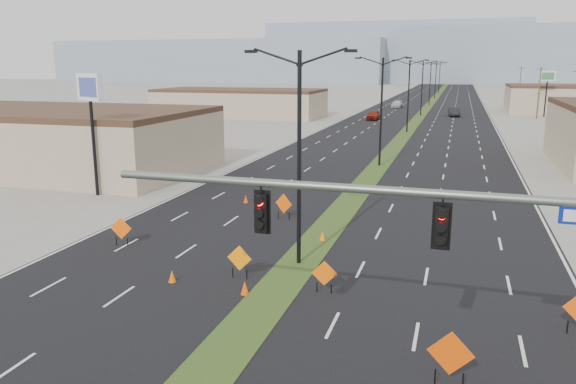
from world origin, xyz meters
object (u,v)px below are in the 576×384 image
(construction_sign_3, at_px, (324,275))
(construction_sign_4, at_px, (451,355))
(streetlight_6, at_px, (439,77))
(construction_sign_2, at_px, (284,205))
(signal_mast, at_px, (516,249))
(streetlight_1, at_px, (381,108))
(streetlight_4, at_px, (430,82))
(car_far, at_px, (397,104))
(cone_2, at_px, (322,236))
(streetlight_5, at_px, (436,79))
(car_mid, at_px, (454,112))
(construction_sign_0, at_px, (121,229))
(pole_sign_west, at_px, (90,97))
(streetlight_0, at_px, (299,152))
(car_left, at_px, (373,115))
(construction_sign_1, at_px, (239,259))
(streetlight_3, at_px, (422,86))
(cone_1, at_px, (245,288))
(cone_3, at_px, (246,199))
(cone_0, at_px, (172,276))
(pole_sign_east_far, at_px, (547,80))
(streetlight_2, at_px, (409,94))

(construction_sign_3, bearing_deg, construction_sign_4, -59.14)
(streetlight_6, height_order, construction_sign_2, streetlight_6)
(signal_mast, relative_size, streetlight_1, 1.63)
(construction_sign_3, bearing_deg, streetlight_4, 80.39)
(car_far, bearing_deg, construction_sign_3, -83.27)
(signal_mast, distance_m, streetlight_4, 122.30)
(streetlight_4, bearing_deg, cone_2, -89.86)
(signal_mast, xyz_separation_m, streetlight_5, (-8.56, 150.00, 0.63))
(signal_mast, bearing_deg, car_mid, 91.56)
(construction_sign_0, relative_size, pole_sign_west, 0.18)
(streetlight_0, height_order, car_left, streetlight_0)
(streetlight_0, xyz_separation_m, streetlight_4, (0.00, 112.00, 0.00))
(construction_sign_1, height_order, construction_sign_3, construction_sign_1)
(streetlight_5, relative_size, car_mid, 2.01)
(streetlight_3, height_order, cone_1, streetlight_3)
(cone_2, distance_m, cone_3, 9.84)
(cone_0, relative_size, cone_1, 0.93)
(pole_sign_east_far, bearing_deg, construction_sign_3, -111.73)
(signal_mast, distance_m, streetlight_6, 178.21)
(construction_sign_0, distance_m, construction_sign_1, 8.09)
(signal_mast, xyz_separation_m, streetlight_4, (-8.56, 122.00, 0.63))
(car_mid, height_order, cone_2, car_mid)
(pole_sign_west, distance_m, pole_sign_east_far, 87.37)
(car_left, xyz_separation_m, pole_sign_east_far, (29.05, 14.32, 5.83))
(car_mid, relative_size, construction_sign_3, 3.53)
(streetlight_3, bearing_deg, cone_3, -95.32)
(cone_3, bearing_deg, construction_sign_2, -41.42)
(car_left, xyz_separation_m, cone_2, (7.55, -69.29, -0.55))
(pole_sign_west, bearing_deg, streetlight_1, 70.09)
(car_left, bearing_deg, construction_sign_2, -85.68)
(construction_sign_3, xyz_separation_m, cone_3, (-8.83, 13.77, -0.55))
(car_mid, height_order, pole_sign_east_far, pole_sign_east_far)
(streetlight_2, xyz_separation_m, car_left, (-7.28, 17.09, -4.59))
(streetlight_4, relative_size, car_left, 2.07)
(streetlight_4, height_order, construction_sign_2, streetlight_4)
(streetlight_2, relative_size, cone_0, 17.88)
(cone_1, relative_size, pole_sign_east_far, 0.07)
(construction_sign_4, relative_size, cone_2, 3.28)
(streetlight_6, bearing_deg, construction_sign_3, -89.33)
(cone_0, relative_size, cone_3, 1.02)
(construction_sign_4, bearing_deg, construction_sign_0, 155.70)
(construction_sign_0, bearing_deg, streetlight_2, 73.52)
(signal_mast, relative_size, streetlight_3, 1.63)
(streetlight_6, bearing_deg, cone_2, -89.91)
(streetlight_4, bearing_deg, streetlight_6, 90.00)
(construction_sign_1, bearing_deg, cone_3, 112.71)
(cone_3, bearing_deg, construction_sign_0, -104.89)
(streetlight_6, height_order, construction_sign_3, streetlight_6)
(construction_sign_1, height_order, cone_3, construction_sign_1)
(streetlight_1, relative_size, streetlight_4, 1.00)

